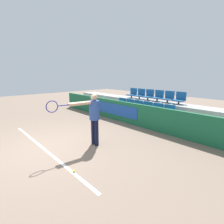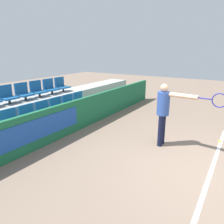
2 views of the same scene
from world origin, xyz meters
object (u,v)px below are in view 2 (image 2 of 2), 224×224
object	(u,v)px
stadium_chair_7	(7,95)
tennis_player	(166,109)
stadium_chair_8	(24,92)
tennis_ball	(220,141)
stadium_chair_5	(80,100)
stadium_chair_1	(29,115)
stadium_chair_3	(58,107)
stadium_chair_9	(38,90)
stadium_chair_2	(44,111)
stadium_chair_0	(11,121)
stadium_chair_11	(62,85)
stadium_chair_4	(70,103)
stadium_chair_10	(50,87)

from	to	relation	value
stadium_chair_7	tennis_player	bearing A→B (deg)	-69.63
stadium_chair_8	tennis_ball	xyz separation A→B (m)	(2.00, -5.43, -1.13)
stadium_chair_5	stadium_chair_8	distance (m)	1.91
stadium_chair_1	stadium_chair_3	bearing A→B (deg)	0.00
stadium_chair_3	tennis_ball	world-z (taller)	stadium_chair_3
tennis_player	tennis_ball	bearing A→B (deg)	-46.48
stadium_chair_9	stadium_chair_3	bearing A→B (deg)	-90.00
stadium_chair_2	stadium_chair_0	bearing A→B (deg)	180.00
stadium_chair_5	stadium_chair_9	xyz separation A→B (m)	(-1.09, 0.87, 0.46)
stadium_chair_3	stadium_chair_9	bearing A→B (deg)	90.00
stadium_chair_0	tennis_ball	distance (m)	5.55
tennis_player	stadium_chair_8	bearing A→B (deg)	108.65
stadium_chair_7	stadium_chair_11	bearing A→B (deg)	0.00
tennis_player	stadium_chair_4	bearing A→B (deg)	93.64
stadium_chair_2	tennis_player	distance (m)	3.48
stadium_chair_2	tennis_ball	xyz separation A→B (m)	(2.00, -4.56, -0.67)
stadium_chair_4	stadium_chair_11	bearing A→B (deg)	57.88
stadium_chair_4	tennis_player	distance (m)	3.33
stadium_chair_2	stadium_chair_7	size ratio (longest dim) A/B	1.00
stadium_chair_9	stadium_chair_11	world-z (taller)	same
tennis_player	tennis_ball	size ratio (longest dim) A/B	24.60
stadium_chair_9	tennis_player	world-z (taller)	tennis_player
stadium_chair_2	stadium_chair_9	bearing A→B (deg)	57.88
stadium_chair_4	stadium_chair_8	distance (m)	1.47
stadium_chair_0	stadium_chair_4	xyz separation A→B (m)	(2.19, 0.00, 0.00)
stadium_chair_0	stadium_chair_7	bearing A→B (deg)	57.88
stadium_chair_7	stadium_chair_10	xyz separation A→B (m)	(1.64, 0.00, 0.00)
stadium_chair_11	stadium_chair_3	bearing A→B (deg)	-141.47
stadium_chair_3	stadium_chair_10	distance (m)	1.13
stadium_chair_9	stadium_chair_10	world-z (taller)	same
stadium_chair_2	stadium_chair_5	xyz separation A→B (m)	(1.64, 0.00, 0.00)
stadium_chair_7	stadium_chair_11	world-z (taller)	same
stadium_chair_1	stadium_chair_5	world-z (taller)	same
stadium_chair_0	stadium_chair_8	size ratio (longest dim) A/B	1.00
stadium_chair_9	tennis_ball	bearing A→B (deg)	-75.07
stadium_chair_0	stadium_chair_7	distance (m)	1.13
stadium_chair_7	stadium_chair_9	xyz separation A→B (m)	(1.09, 0.00, 0.00)
stadium_chair_1	stadium_chair_10	xyz separation A→B (m)	(1.64, 0.87, 0.46)
tennis_ball	stadium_chair_5	bearing A→B (deg)	94.45
stadium_chair_1	stadium_chair_2	distance (m)	0.55
stadium_chair_11	stadium_chair_9	bearing A→B (deg)	180.00
stadium_chair_4	stadium_chair_9	bearing A→B (deg)	122.12
stadium_chair_1	tennis_player	distance (m)	3.68
stadium_chair_3	stadium_chair_11	world-z (taller)	stadium_chair_11
stadium_chair_8	stadium_chair_10	xyz separation A→B (m)	(1.09, 0.00, 0.00)
stadium_chair_0	tennis_ball	size ratio (longest dim) A/B	8.02
stadium_chair_0	stadium_chair_3	distance (m)	1.64
stadium_chair_4	stadium_chair_11	size ratio (longest dim) A/B	1.00
stadium_chair_11	tennis_player	size ratio (longest dim) A/B	0.33
stadium_chair_0	stadium_chair_2	distance (m)	1.09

